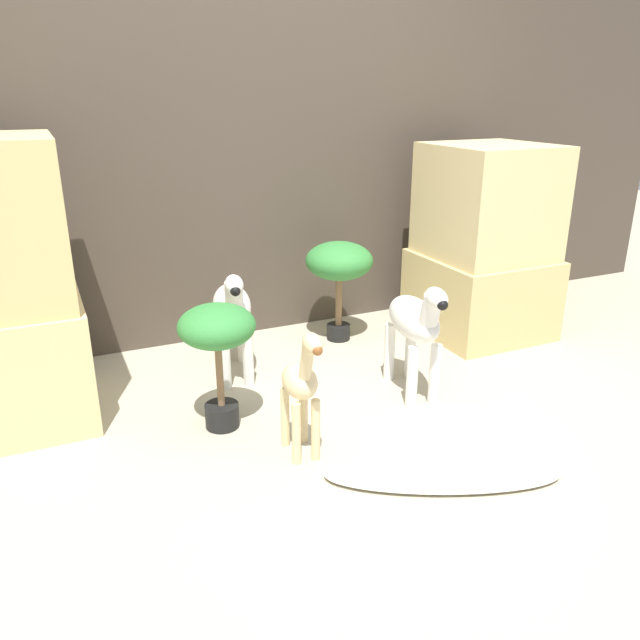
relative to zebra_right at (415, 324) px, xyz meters
name	(u,v)px	position (x,y,z in m)	size (l,w,h in m)	color
ground_plane	(362,451)	(-0.47, -0.37, -0.36)	(14.00, 14.00, 0.00)	#B2A88E
wall_back	(238,145)	(-0.47, 1.14, 0.74)	(6.40, 0.08, 2.20)	#473D33
rock_pillar_right	(484,246)	(0.81, 0.55, 0.18)	(0.68, 0.70, 1.11)	#D1B775
zebra_right	(415,324)	(0.00, 0.00, 0.00)	(0.26, 0.54, 0.60)	white
zebra_left	(232,310)	(-0.73, 0.54, 0.00)	(0.28, 0.54, 0.60)	white
giraffe_figurine	(302,385)	(-0.70, -0.29, -0.04)	(0.15, 0.33, 0.58)	beige
potted_palm_front	(339,265)	(-0.02, 0.77, 0.10)	(0.39, 0.39, 0.58)	black
potted_palm_back	(217,337)	(-0.93, 0.07, 0.07)	(0.33, 0.33, 0.56)	black
surfboard	(440,474)	(-0.29, -0.66, -0.34)	(0.93, 0.60, 0.08)	silver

